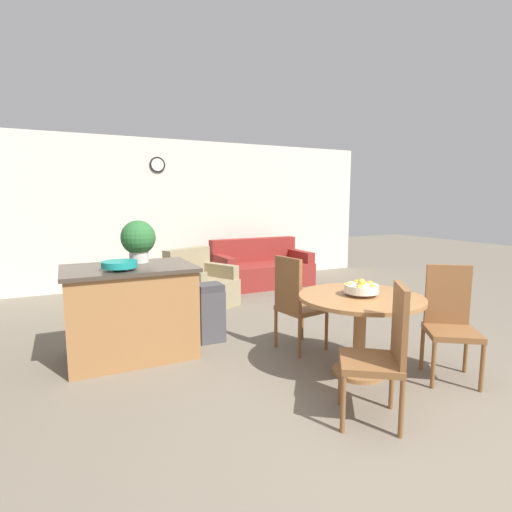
% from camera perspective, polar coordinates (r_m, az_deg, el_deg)
% --- Properties ---
extents(ground_plane, '(24.00, 24.00, 0.00)m').
position_cam_1_polar(ground_plane, '(3.14, 20.46, -23.02)').
color(ground_plane, '#706656').
extents(wall_back, '(8.00, 0.09, 2.70)m').
position_cam_1_polar(wall_back, '(7.76, -10.82, 6.10)').
color(wall_back, silver).
rests_on(wall_back, ground_plane).
extents(dining_table, '(1.12, 1.12, 0.74)m').
position_cam_1_polar(dining_table, '(3.77, 14.67, -7.97)').
color(dining_table, '#9E6B3D').
rests_on(dining_table, ground_plane).
extents(dining_chair_near_left, '(0.58, 0.58, 1.01)m').
position_cam_1_polar(dining_chair_near_left, '(3.04, 17.63, -12.59)').
color(dining_chair_near_left, brown).
rests_on(dining_chair_near_left, ground_plane).
extents(dining_chair_near_right, '(0.58, 0.58, 1.01)m').
position_cam_1_polar(dining_chair_near_right, '(4.01, 25.96, -8.01)').
color(dining_chair_near_right, brown).
rests_on(dining_chair_near_right, ground_plane).
extents(dining_chair_far_side, '(0.49, 0.49, 1.01)m').
position_cam_1_polar(dining_chair_far_side, '(4.25, 5.67, -6.34)').
color(dining_chair_far_side, brown).
rests_on(dining_chair_far_side, ground_plane).
extents(fruit_bowl, '(0.30, 0.30, 0.16)m').
position_cam_1_polar(fruit_bowl, '(3.71, 14.80, -4.44)').
color(fruit_bowl, silver).
rests_on(fruit_bowl, dining_table).
extents(kitchen_island, '(1.27, 0.87, 0.93)m').
position_cam_1_polar(kitchen_island, '(4.30, -17.46, -7.51)').
color(kitchen_island, '#9E6B3D').
rests_on(kitchen_island, ground_plane).
extents(teal_bowl, '(0.33, 0.33, 0.09)m').
position_cam_1_polar(teal_bowl, '(4.01, -18.92, -1.15)').
color(teal_bowl, teal).
rests_on(teal_bowl, kitchen_island).
extents(potted_plant, '(0.36, 0.36, 0.45)m').
position_cam_1_polar(potted_plant, '(4.41, -16.47, 2.30)').
color(potted_plant, beige).
rests_on(potted_plant, kitchen_island).
extents(trash_bin, '(0.29, 0.27, 0.66)m').
position_cam_1_polar(trash_bin, '(4.60, -6.61, -8.03)').
color(trash_bin, '#47474C').
rests_on(trash_bin, ground_plane).
extents(couch, '(1.78, 0.98, 0.86)m').
position_cam_1_polar(couch, '(7.50, 0.71, -1.95)').
color(couch, maroon).
rests_on(couch, ground_plane).
extents(armchair, '(1.10, 1.10, 0.86)m').
position_cam_1_polar(armchair, '(6.10, -7.97, -4.39)').
color(armchair, '#998966').
rests_on(armchair, ground_plane).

